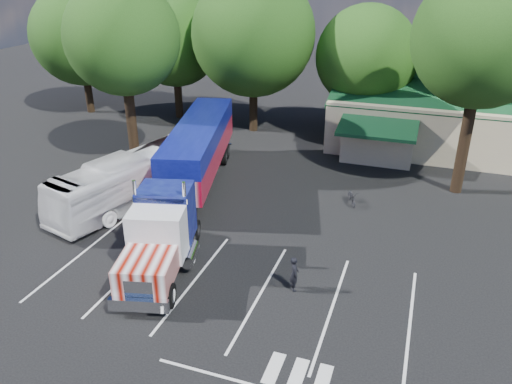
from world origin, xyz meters
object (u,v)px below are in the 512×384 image
(bicycle, at_px, (352,197))
(tour_bus, at_px, (133,179))
(woman, at_px, (294,274))
(silver_sedan, at_px, (366,142))
(semi_truck, at_px, (191,164))

(bicycle, xyz_separation_m, tour_bus, (-12.50, -4.23, 1.11))
(woman, distance_m, bicycle, 9.67)
(silver_sedan, bearing_deg, woman, 164.65)
(bicycle, bearing_deg, silver_sedan, 71.57)
(semi_truck, relative_size, tour_bus, 1.84)
(tour_bus, distance_m, silver_sedan, 18.26)
(woman, bearing_deg, semi_truck, 25.45)
(woman, bearing_deg, silver_sedan, -26.64)
(semi_truck, bearing_deg, tour_bus, -170.81)
(semi_truck, xyz_separation_m, bicycle, (9.27, 2.81, -1.99))
(woman, relative_size, silver_sedan, 0.35)
(bicycle, height_order, silver_sedan, silver_sedan)
(semi_truck, xyz_separation_m, tour_bus, (-3.23, -1.42, -0.89))
(woman, relative_size, bicycle, 0.98)
(woman, distance_m, silver_sedan, 19.12)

